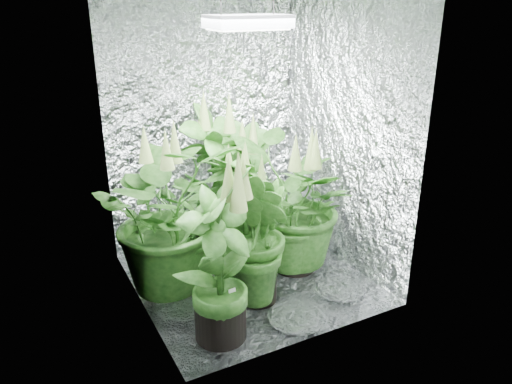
{
  "coord_description": "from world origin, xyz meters",
  "views": [
    {
      "loc": [
        -1.47,
        -2.9,
        1.97
      ],
      "look_at": [
        0.06,
        0.0,
        0.69
      ],
      "focal_mm": 35.0,
      "sensor_mm": 36.0,
      "label": 1
    }
  ],
  "objects": [
    {
      "name": "plant_c",
      "position": [
        0.23,
        0.49,
        0.51
      ],
      "size": [
        0.74,
        0.74,
        1.11
      ],
      "rotation": [
        0.0,
        0.0,
        2.03
      ],
      "color": "black",
      "rests_on": "ground"
    },
    {
      "name": "walls",
      "position": [
        0.0,
        0.0,
        1.0
      ],
      "size": [
        1.62,
        1.62,
        2.0
      ],
      "color": "white",
      "rests_on": "ground"
    },
    {
      "name": "circulation_fan",
      "position": [
        0.62,
        0.63,
        0.14
      ],
      "size": [
        0.17,
        0.26,
        0.32
      ],
      "rotation": [
        0.0,
        0.0,
        -0.41
      ],
      "color": "black",
      "rests_on": "ground"
    },
    {
      "name": "plant_f",
      "position": [
        -0.47,
        -0.52,
        0.55
      ],
      "size": [
        0.8,
        0.8,
        1.2
      ],
      "rotation": [
        0.0,
        0.0,
        4.12
      ],
      "color": "black",
      "rests_on": "ground"
    },
    {
      "name": "plant_label",
      "position": [
        -0.4,
        -0.56,
        0.3
      ],
      "size": [
        0.05,
        0.03,
        0.07
      ],
      "primitive_type": "cube",
      "rotation": [
        -0.21,
        0.0,
        0.09
      ],
      "color": "white",
      "rests_on": "plant_f"
    },
    {
      "name": "ground",
      "position": [
        0.0,
        0.0,
        0.0
      ],
      "size": [
        1.6,
        1.6,
        0.0
      ],
      "primitive_type": "plane",
      "color": "white",
      "rests_on": "ground"
    },
    {
      "name": "plant_a",
      "position": [
        -0.54,
        0.14,
        0.58
      ],
      "size": [
        1.09,
        1.09,
        1.21
      ],
      "rotation": [
        0.0,
        0.0,
        6.19
      ],
      "color": "black",
      "rests_on": "ground"
    },
    {
      "name": "plant_d",
      "position": [
        -0.07,
        -0.03,
        0.49
      ],
      "size": [
        0.75,
        0.75,
        1.06
      ],
      "rotation": [
        0.0,
        0.0,
        2.13
      ],
      "color": "black",
      "rests_on": "ground"
    },
    {
      "name": "plant_b",
      "position": [
        0.01,
        0.64,
        0.6
      ],
      "size": [
        0.83,
        0.83,
        1.29
      ],
      "rotation": [
        0.0,
        0.0,
        0.44
      ],
      "color": "black",
      "rests_on": "ground"
    },
    {
      "name": "plant_e",
      "position": [
        0.38,
        -0.02,
        0.52
      ],
      "size": [
        0.94,
        0.94,
        1.11
      ],
      "rotation": [
        0.0,
        0.0,
        3.18
      ],
      "color": "black",
      "rests_on": "ground"
    },
    {
      "name": "plant_g",
      "position": [
        -0.07,
        -0.27,
        0.49
      ],
      "size": [
        0.54,
        0.54,
        1.05
      ],
      "rotation": [
        0.0,
        0.0,
        4.7
      ],
      "color": "black",
      "rests_on": "ground"
    },
    {
      "name": "grow_lamp",
      "position": [
        0.0,
        0.0,
        1.83
      ],
      "size": [
        0.5,
        0.3,
        0.22
      ],
      "color": "gray",
      "rests_on": "ceiling"
    }
  ]
}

